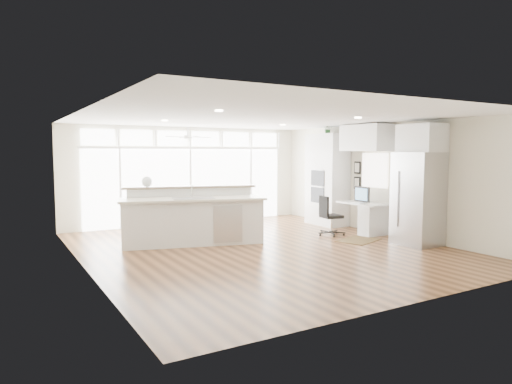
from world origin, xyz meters
TOP-DOWN VIEW (x-y plane):
  - floor at (0.00, 0.00)m, footprint 7.00×8.00m
  - ceiling at (0.00, 0.00)m, footprint 7.00×8.00m
  - wall_back at (0.00, 4.00)m, footprint 7.00×0.04m
  - wall_front at (0.00, -4.00)m, footprint 7.00×0.04m
  - wall_left at (-3.50, 0.00)m, footprint 0.04×8.00m
  - wall_right at (3.50, 0.00)m, footprint 0.04×8.00m
  - glass_wall at (0.00, 3.94)m, footprint 5.80×0.06m
  - transom_row at (0.00, 3.94)m, footprint 5.90×0.06m
  - desk_window at (3.46, 0.30)m, footprint 0.04×0.85m
  - ceiling_fan at (-0.50, 2.80)m, footprint 1.16×1.16m
  - recessed_lights at (0.00, 0.20)m, footprint 3.40×3.00m
  - oven_cabinet at (3.17, 1.80)m, footprint 0.64×1.20m
  - desk_nook at (3.13, 0.30)m, footprint 0.72×1.30m
  - upper_cabinets at (3.17, 0.30)m, footprint 0.64×1.30m
  - refrigerator at (3.11, -1.35)m, footprint 0.76×0.90m
  - fridge_cabinet at (3.17, -1.35)m, footprint 0.64×0.90m
  - framed_photos at (3.46, 0.92)m, footprint 0.06×0.22m
  - kitchen_island at (-1.06, 1.17)m, footprint 3.32×1.96m
  - rug at (2.33, -0.38)m, footprint 1.13×0.97m
  - office_chair at (2.21, 0.44)m, footprint 0.56×0.53m
  - fishbowl at (-1.87, 1.81)m, footprint 0.26×0.26m
  - monitor at (3.05, 0.30)m, footprint 0.10×0.51m
  - keyboard at (2.88, 0.30)m, footprint 0.15×0.36m
  - potted_plant at (3.17, 1.80)m, footprint 0.26×0.29m

SIDE VIEW (x-z plane):
  - floor at x=0.00m, z-range -0.02..0.00m
  - rug at x=2.33m, z-range 0.00..0.01m
  - desk_nook at x=3.13m, z-range 0.00..0.76m
  - office_chair at x=2.21m, z-range 0.00..0.95m
  - kitchen_island at x=-1.06m, z-range 0.00..1.24m
  - keyboard at x=2.88m, z-range 0.76..0.78m
  - monitor at x=3.05m, z-range 0.76..1.18m
  - refrigerator at x=3.11m, z-range 0.00..2.00m
  - glass_wall at x=0.00m, z-range 0.01..2.09m
  - oven_cabinet at x=3.17m, z-range 0.00..2.50m
  - wall_back at x=0.00m, z-range 0.00..2.70m
  - wall_front at x=0.00m, z-range 0.00..2.70m
  - wall_left at x=-3.50m, z-range 0.00..2.70m
  - wall_right at x=3.50m, z-range 0.00..2.70m
  - fishbowl at x=-1.87m, z-range 1.24..1.47m
  - framed_photos at x=3.46m, z-range 1.00..1.80m
  - desk_window at x=3.46m, z-range 1.12..1.98m
  - fridge_cabinet at x=3.17m, z-range 2.00..2.60m
  - upper_cabinets at x=3.17m, z-range 2.03..2.67m
  - transom_row at x=0.00m, z-range 2.18..2.58m
  - ceiling_fan at x=-0.50m, z-range 2.32..2.64m
  - potted_plant at x=3.17m, z-range 2.50..2.72m
  - recessed_lights at x=0.00m, z-range 2.67..2.69m
  - ceiling at x=0.00m, z-range 2.69..2.71m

